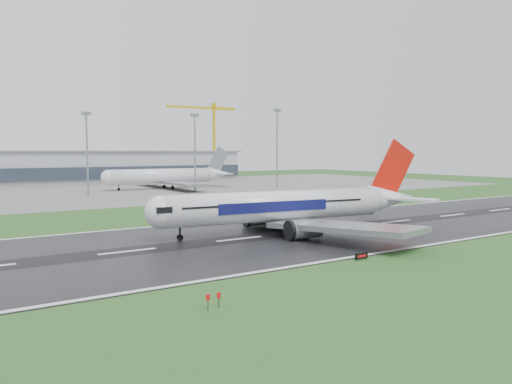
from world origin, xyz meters
TOP-DOWN VIEW (x-y plane):
  - ground at (0.00, 0.00)m, footprint 520.00×520.00m
  - runway at (0.00, 0.00)m, footprint 400.00×45.00m
  - apron at (0.00, 125.00)m, footprint 400.00×130.00m
  - main_airliner at (33.42, 1.45)m, footprint 64.09×61.72m
  - parked_airliner at (56.86, 118.18)m, footprint 58.15×54.24m
  - tower_crane at (123.13, 200.00)m, footprint 45.52×4.54m
  - runway_sign at (25.87, -23.65)m, footprint 2.31×0.54m
  - floodmast_3 at (20.20, 100.00)m, footprint 0.64×0.64m
  - floodmast_4 at (60.77, 100.00)m, footprint 0.64×0.64m
  - floodmast_5 at (99.53, 100.00)m, footprint 0.64×0.64m

SIDE VIEW (x-z plane):
  - ground at x=0.00m, z-range 0.00..0.00m
  - apron at x=0.00m, z-range 0.00..0.08m
  - runway at x=0.00m, z-range 0.00..0.10m
  - runway_sign at x=25.87m, z-range 0.00..1.04m
  - parked_airliner at x=56.86m, z-range 0.08..16.93m
  - main_airliner at x=33.42m, z-range 0.10..17.12m
  - floodmast_3 at x=20.20m, z-range 0.00..27.55m
  - floodmast_4 at x=60.77m, z-range 0.00..28.60m
  - floodmast_5 at x=99.53m, z-range 0.00..32.16m
  - tower_crane at x=123.13m, z-range 0.00..44.83m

